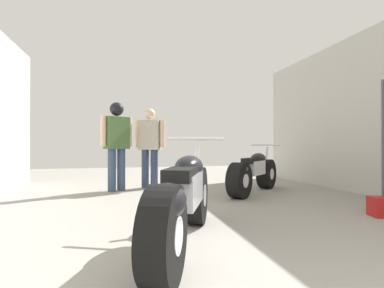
% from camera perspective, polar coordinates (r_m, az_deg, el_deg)
% --- Properties ---
extents(ground_plane, '(16.45, 16.45, 0.00)m').
position_cam_1_polar(ground_plane, '(3.69, 2.43, -13.92)').
color(ground_plane, gray).
extents(motorcycle_maroon_cruiser, '(1.00, 1.96, 0.96)m').
position_cam_1_polar(motorcycle_maroon_cruiser, '(2.45, -1.66, -11.11)').
color(motorcycle_maroon_cruiser, black).
rests_on(motorcycle_maroon_cruiser, ground_plane).
extents(motorcycle_black_naked, '(1.56, 1.48, 0.90)m').
position_cam_1_polar(motorcycle_black_naked, '(5.34, 12.26, -5.69)').
color(motorcycle_black_naked, black).
rests_on(motorcycle_black_naked, ground_plane).
extents(mechanic_in_blue, '(0.63, 0.40, 1.63)m').
position_cam_1_polar(mechanic_in_blue, '(5.87, -8.48, 0.18)').
color(mechanic_in_blue, '#2D3851').
rests_on(mechanic_in_blue, ground_plane).
extents(mechanic_with_helmet, '(0.62, 0.44, 1.70)m').
position_cam_1_polar(mechanic_with_helmet, '(5.63, -14.90, 1.22)').
color(mechanic_with_helmet, '#384766').
rests_on(mechanic_with_helmet, ground_plane).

